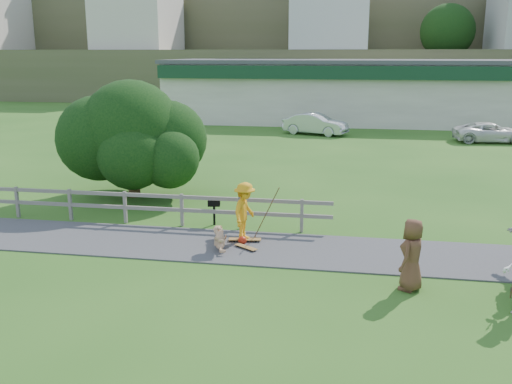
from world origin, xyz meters
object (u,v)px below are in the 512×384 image
car_silver (315,124)px  tree (132,151)px  skater_fallen (220,237)px  car_white (490,132)px  spectator_c (412,255)px  bbq (214,212)px  skater_rider (245,215)px

car_silver → tree: bearing=-177.9°
skater_fallen → car_white: size_ratio=0.37×
spectator_c → car_white: (7.13, 25.27, -0.25)m
car_silver → tree: size_ratio=0.71×
car_white → tree: bearing=129.6°
tree → bbq: (4.13, -3.26, -1.41)m
bbq → spectator_c: bearing=-46.7°
skater_fallen → spectator_c: size_ratio=0.95×
spectator_c → skater_rider: bearing=-94.0°
bbq → skater_fallen: bearing=-82.1°
spectator_c → tree: size_ratio=0.28×
tree → car_silver: bearing=73.0°
skater_rider → car_silver: 24.13m
skater_rider → bbq: bearing=51.1°
skater_rider → bbq: size_ratio=2.02×
spectator_c → car_silver: (-4.29, 26.91, -0.14)m
spectator_c → bbq: 7.49m
skater_rider → skater_fallen: size_ratio=1.05×
skater_rider → spectator_c: spectator_c is taller
skater_rider → tree: bearing=59.5°
skater_rider → car_silver: (0.37, 24.13, -0.14)m
skater_rider → tree: size_ratio=0.28×
spectator_c → tree: 12.78m
car_silver → tree: tree is taller
car_white → bbq: (-13.16, -20.85, -0.20)m
car_silver → bbq: bearing=-165.4°
skater_fallen → spectator_c: (5.30, -2.23, 0.59)m
car_silver → car_white: (11.42, -1.64, -0.11)m
skater_fallen → bbq: size_ratio=1.92×
skater_fallen → car_silver: (1.01, 24.68, 0.44)m
skater_fallen → tree: bearing=115.7°
car_silver → skater_rider: bearing=-161.8°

